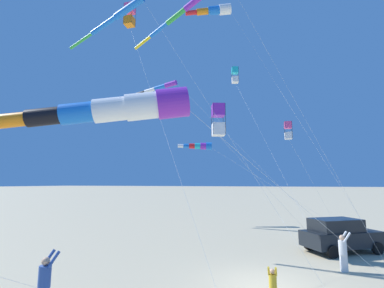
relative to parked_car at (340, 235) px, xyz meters
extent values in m
plane|color=#C6B58C|center=(-6.69, 3.63, -0.95)|extent=(600.00, 600.00, 0.00)
cube|color=black|center=(0.06, -0.08, -0.20)|extent=(3.95, 4.60, 0.84)
cube|color=black|center=(-0.14, 0.20, 0.56)|extent=(2.80, 3.05, 0.68)
cylinder|color=black|center=(1.64, -0.77, -0.62)|extent=(0.55, 0.67, 0.66)
cylinder|color=black|center=(0.11, -1.81, -0.62)|extent=(0.55, 0.67, 0.66)
cylinder|color=black|center=(0.00, 1.65, -0.62)|extent=(0.55, 0.67, 0.66)
cylinder|color=black|center=(-1.53, 0.61, -0.62)|extent=(0.55, 0.67, 0.66)
cube|color=yellow|center=(3.15, 0.47, -0.77)|extent=(0.60, 0.40, 0.36)
cube|color=white|center=(3.15, 0.47, -0.56)|extent=(0.62, 0.42, 0.06)
cylinder|color=#335199|center=(-11.24, 9.59, 0.14)|extent=(0.45, 0.45, 0.64)
sphere|color=tan|center=(-11.24, 9.59, 0.58)|extent=(0.24, 0.24, 0.24)
cylinder|color=#335199|center=(-11.04, 9.69, 0.62)|extent=(0.40, 0.22, 0.48)
cylinder|color=#335199|center=(-11.14, 9.39, 0.62)|extent=(0.40, 0.22, 0.48)
cylinder|color=gold|center=(-8.33, 3.20, -0.19)|extent=(0.25, 0.25, 0.44)
sphere|color=tan|center=(-8.33, 3.20, 0.11)|extent=(0.17, 0.17, 0.17)
cylinder|color=gold|center=(-8.44, 3.08, 0.14)|extent=(0.27, 0.08, 0.34)
cylinder|color=gold|center=(-8.45, 3.31, 0.14)|extent=(0.27, 0.08, 0.34)
cube|color=silver|center=(-3.75, 0.46, -0.59)|extent=(0.23, 0.32, 0.73)
cylinder|color=silver|center=(-3.75, 0.46, 0.08)|extent=(0.42, 0.42, 0.61)
sphere|color=tan|center=(-3.75, 0.46, 0.50)|extent=(0.23, 0.23, 0.23)
cylinder|color=silver|center=(-3.56, 0.37, 0.54)|extent=(0.20, 0.38, 0.46)
cylinder|color=silver|center=(-3.85, 0.27, 0.54)|extent=(0.20, 0.38, 0.46)
cube|color=#EF4C93|center=(4.41, 2.45, 7.46)|extent=(0.60, 0.60, 0.54)
cube|color=white|center=(4.41, 2.45, 6.61)|extent=(0.60, 0.60, 0.54)
cylinder|color=black|center=(4.11, 2.69, 7.04)|extent=(0.02, 0.02, 1.39)
cylinder|color=black|center=(4.17, 2.15, 7.04)|extent=(0.02, 0.02, 1.39)
cylinder|color=black|center=(4.64, 2.75, 7.04)|extent=(0.02, 0.02, 1.39)
cylinder|color=black|center=(4.71, 2.22, 7.04)|extent=(0.02, 0.02, 1.39)
cylinder|color=white|center=(4.34, 0.81, 2.70)|extent=(0.14, 3.28, 7.29)
cube|color=purple|center=(-2.19, 6.45, 7.33)|extent=(0.98, 0.98, 0.75)
cube|color=white|center=(-2.19, 6.45, 6.13)|extent=(0.98, 0.98, 0.75)
cylinder|color=black|center=(-2.68, 6.65, 6.73)|extent=(0.02, 0.02, 1.94)
cylinder|color=black|center=(-2.39, 5.96, 6.73)|extent=(0.02, 0.02, 1.94)
cylinder|color=black|center=(-1.99, 6.94, 6.73)|extent=(0.02, 0.02, 1.94)
cylinder|color=black|center=(-1.70, 6.25, 6.73)|extent=(0.02, 0.02, 1.94)
cylinder|color=white|center=(0.21, 3.75, 2.40)|extent=(4.80, 5.41, 6.71)
cube|color=#EF4C93|center=(-1.12, 13.76, 16.56)|extent=(0.74, 0.74, 0.69)
cube|color=orange|center=(-1.12, 13.76, 15.46)|extent=(0.74, 0.74, 0.69)
cylinder|color=black|center=(-1.49, 14.08, 16.01)|extent=(0.02, 0.02, 1.79)
cylinder|color=black|center=(-1.43, 13.39, 16.01)|extent=(0.02, 0.02, 1.79)
cylinder|color=black|center=(-0.80, 14.13, 16.01)|extent=(0.02, 0.02, 1.79)
cylinder|color=black|center=(-0.74, 13.45, 16.01)|extent=(0.02, 0.02, 1.79)
cylinder|color=white|center=(-5.36, 9.10, 7.09)|extent=(8.49, 9.34, 16.07)
cylinder|color=blue|center=(-4.80, 11.35, 13.62)|extent=(0.78, 2.28, 0.92)
cylinder|color=blue|center=(-4.45, 13.46, 13.11)|extent=(0.66, 2.24, 0.81)
cylinder|color=green|center=(-4.10, 15.58, 12.60)|extent=(0.54, 2.19, 0.69)
cylinder|color=white|center=(-5.70, 5.87, 6.41)|extent=(1.46, 8.84, 14.72)
cube|color=#1EB7C6|center=(8.57, 7.31, 14.44)|extent=(0.81, 0.81, 0.63)
cube|color=white|center=(8.57, 7.31, 13.43)|extent=(0.81, 0.81, 0.63)
cylinder|color=black|center=(8.17, 7.50, 13.94)|extent=(0.02, 0.02, 1.64)
cylinder|color=black|center=(8.39, 6.90, 13.94)|extent=(0.02, 0.02, 1.64)
cylinder|color=black|center=(8.76, 7.71, 13.94)|extent=(0.02, 0.02, 1.64)
cylinder|color=black|center=(8.98, 7.12, 13.94)|extent=(0.02, 0.02, 1.64)
cylinder|color=white|center=(4.20, 4.16, 6.08)|extent=(8.75, 6.31, 14.07)
cylinder|color=purple|center=(-11.41, 5.39, 5.04)|extent=(1.12, 1.18, 0.91)
cylinder|color=white|center=(-11.77, 6.11, 4.92)|extent=(1.04, 1.13, 0.82)
cylinder|color=white|center=(-12.12, 6.83, 4.81)|extent=(0.96, 1.08, 0.73)
cylinder|color=blue|center=(-12.48, 7.56, 4.69)|extent=(0.87, 1.03, 0.65)
cylinder|color=black|center=(-12.83, 8.28, 4.57)|extent=(0.79, 0.98, 0.56)
cylinder|color=orange|center=(-13.19, 9.01, 4.46)|extent=(0.70, 0.93, 0.47)
cylinder|color=white|center=(-8.56, 1.98, 1.97)|extent=(5.36, 6.10, 5.85)
cylinder|color=blue|center=(8.19, 10.08, 6.61)|extent=(0.91, 0.80, 0.77)
cylinder|color=purple|center=(8.00, 10.62, 6.62)|extent=(0.83, 0.77, 0.69)
cylinder|color=#1EB7C6|center=(7.82, 11.16, 6.63)|extent=(0.75, 0.74, 0.61)
cylinder|color=red|center=(7.64, 11.70, 6.63)|extent=(0.67, 0.71, 0.52)
cylinder|color=blue|center=(7.45, 12.24, 6.64)|extent=(0.59, 0.68, 0.44)
cylinder|color=white|center=(7.27, 12.78, 6.65)|extent=(0.51, 0.66, 0.35)
cylinder|color=white|center=(6.74, 4.06, 2.73)|extent=(3.08, 11.51, 7.37)
cylinder|color=purple|center=(5.69, 13.24, 12.71)|extent=(0.63, 1.34, 0.61)
cylinder|color=blue|center=(5.83, 14.48, 12.59)|extent=(0.56, 1.33, 0.55)
cylinder|color=white|center=(5.96, 15.72, 12.46)|extent=(0.49, 1.31, 0.48)
cylinder|color=black|center=(6.10, 16.96, 12.33)|extent=(0.42, 1.30, 0.41)
cylinder|color=white|center=(6.23, 18.20, 12.21)|extent=(0.36, 1.29, 0.35)
cylinder|color=white|center=(3.87, 6.24, 5.85)|extent=(3.53, 12.77, 13.61)
cylinder|color=white|center=(3.53, 7.15, 17.99)|extent=(1.22, 1.33, 1.00)
cylinder|color=blue|center=(3.18, 8.07, 17.87)|extent=(1.06, 1.26, 0.84)
cylinder|color=orange|center=(2.83, 8.99, 17.75)|extent=(0.90, 1.18, 0.67)
cylinder|color=red|center=(2.48, 9.91, 17.64)|extent=(0.74, 1.11, 0.51)
cylinder|color=white|center=(2.14, 2.29, 8.44)|extent=(3.15, 8.81, 18.77)
cylinder|color=purple|center=(-3.19, 7.61, 14.23)|extent=(0.78, 1.65, 0.81)
cylinder|color=green|center=(-2.80, 9.06, 13.79)|extent=(0.72, 1.62, 0.75)
cylinder|color=blue|center=(-2.41, 10.51, 13.34)|extent=(0.66, 1.59, 0.69)
cylinder|color=yellow|center=(-2.02, 11.96, 12.89)|extent=(0.59, 1.56, 0.64)
cylinder|color=white|center=(-2.51, 1.86, 6.92)|extent=(2.54, 7.15, 15.75)
camera|label=1|loc=(-17.79, 2.54, 2.92)|focal=25.18mm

